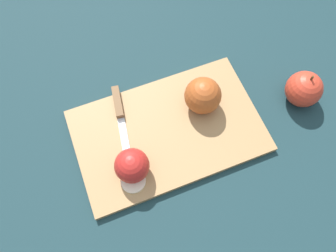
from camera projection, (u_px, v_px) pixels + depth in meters
ground_plane at (168, 132)px, 0.75m from camera, size 4.00×4.00×0.00m
cutting_board at (168, 131)px, 0.75m from camera, size 0.46×0.33×0.01m
apple_half_left at (203, 96)px, 0.73m from camera, size 0.08×0.08×0.08m
apple_half_right at (132, 166)px, 0.67m from camera, size 0.07×0.07×0.07m
knife at (119, 109)px, 0.75m from camera, size 0.02×0.18×0.02m
apple_slice at (133, 181)px, 0.69m from camera, size 0.05×0.05×0.01m
apple_whole at (304, 89)px, 0.75m from camera, size 0.08×0.08×0.10m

